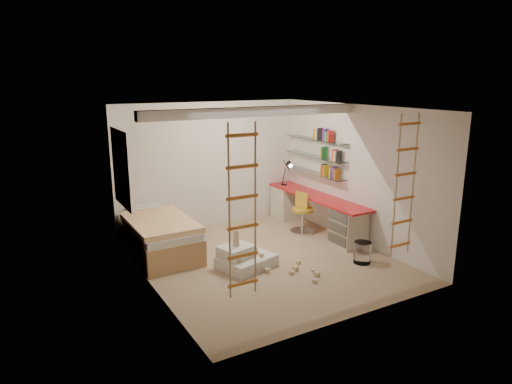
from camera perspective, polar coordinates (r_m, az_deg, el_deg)
floor at (r=7.98m, az=1.08°, el=-8.49°), size 4.50×4.50×0.00m
ceiling_beam at (r=7.65m, az=0.00°, el=10.01°), size 4.00×0.18×0.16m
window_frame at (r=8.18m, az=-16.40°, el=2.84°), size 0.06×1.15×1.35m
window_blind at (r=8.19m, az=-16.13°, el=2.87°), size 0.02×1.00×1.20m
rope_ladder_left at (r=5.41m, az=-1.69°, el=-2.55°), size 0.41×0.04×2.13m
rope_ladder_right at (r=7.04m, az=18.09°, el=0.68°), size 0.41×0.04×2.13m
waste_bin at (r=8.01m, az=13.16°, el=-7.37°), size 0.30×0.30×0.37m
desk at (r=9.43m, az=7.41°, el=-2.43°), size 0.56×2.80×0.75m
shelves at (r=9.49m, az=7.38°, el=4.47°), size 0.25×1.80×0.71m
bed at (r=8.36m, az=-12.10°, el=-5.34°), size 1.02×2.00×0.69m
task_lamp at (r=9.99m, az=4.02°, el=2.92°), size 0.14×0.36×0.57m
swivel_chair at (r=9.28m, az=5.81°, el=-3.27°), size 0.59×0.59×0.84m
play_platform at (r=7.65m, az=-1.56°, el=-8.33°), size 1.00×0.86×0.38m
toy_blocks at (r=7.49m, az=2.18°, el=-8.39°), size 1.15×1.25×0.65m
books at (r=9.47m, az=7.40°, el=5.16°), size 0.14×0.64×0.92m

